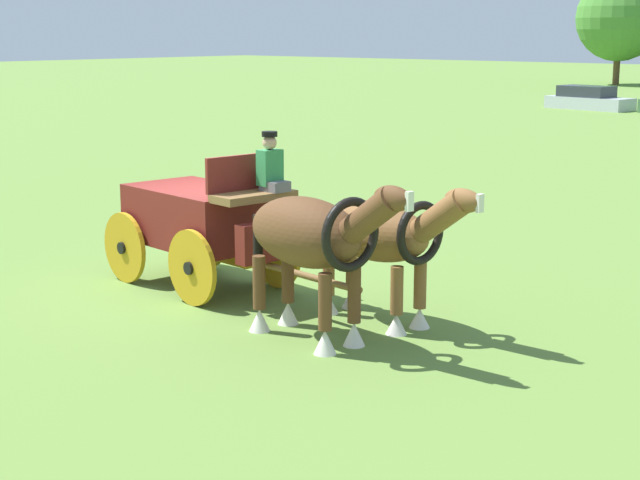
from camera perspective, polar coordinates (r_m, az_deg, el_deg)
ground_plane at (r=16.93m, az=-6.77°, el=-2.51°), size 220.00×220.00×0.00m
show_wagon at (r=16.56m, az=-6.53°, el=1.14°), size 5.47×2.12×2.64m
draft_horse_near at (r=14.37m, az=3.49°, el=0.23°), size 3.05×1.11×2.14m
draft_horse_off at (r=13.48m, az=-0.45°, el=0.10°), size 3.02×1.20×2.31m
parked_vehicle_a at (r=56.17m, az=14.93°, el=7.70°), size 4.77×2.29×1.24m
tree_a at (r=81.84m, az=16.57°, el=11.93°), size 6.56×6.56×8.33m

